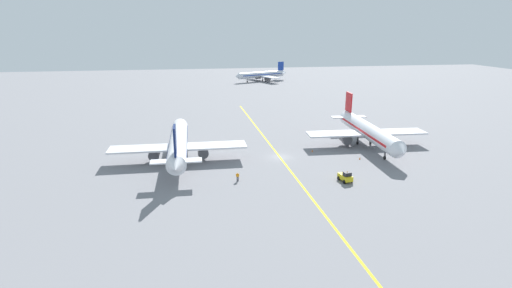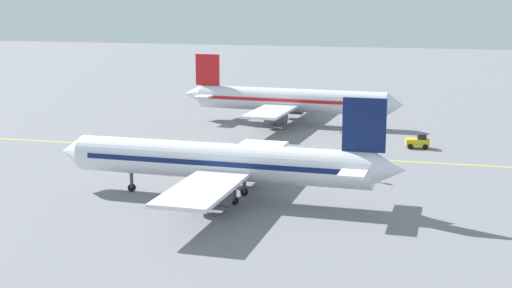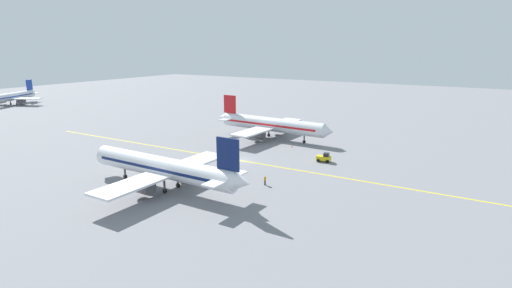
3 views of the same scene
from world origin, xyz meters
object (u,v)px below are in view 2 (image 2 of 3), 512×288
(airplane_adjacent_stand, at_px, (288,100))
(airplane_at_gate, at_px, (224,162))
(traffic_cone_mid_apron, at_px, (282,140))
(ground_crew_worker, at_px, (377,174))
(traffic_cone_near_nose, at_px, (340,131))
(baggage_tug_white, at_px, (418,141))

(airplane_adjacent_stand, bearing_deg, airplane_at_gate, -175.81)
(airplane_adjacent_stand, xyz_separation_m, traffic_cone_mid_apron, (-13.95, -2.19, -3.43))
(airplane_adjacent_stand, height_order, ground_crew_worker, airplane_adjacent_stand)
(ground_crew_worker, xyz_separation_m, traffic_cone_mid_apron, (18.83, 14.89, -0.63))
(traffic_cone_near_nose, relative_size, traffic_cone_mid_apron, 1.00)
(baggage_tug_white, relative_size, traffic_cone_near_nose, 5.83)
(airplane_at_gate, relative_size, traffic_cone_near_nose, 64.45)
(ground_crew_worker, bearing_deg, traffic_cone_mid_apron, 38.33)
(baggage_tug_white, height_order, traffic_cone_near_nose, baggage_tug_white)
(ground_crew_worker, bearing_deg, airplane_at_gate, 127.12)
(ground_crew_worker, height_order, traffic_cone_near_nose, ground_crew_worker)
(airplane_adjacent_stand, bearing_deg, ground_crew_worker, -152.48)
(baggage_tug_white, height_order, ground_crew_worker, baggage_tug_white)
(ground_crew_worker, distance_m, traffic_cone_near_nose, 28.24)
(traffic_cone_near_nose, bearing_deg, airplane_adjacent_stand, 58.05)
(ground_crew_worker, bearing_deg, traffic_cone_near_nose, 16.37)
(traffic_cone_near_nose, height_order, traffic_cone_mid_apron, same)
(airplane_adjacent_stand, distance_m, ground_crew_worker, 37.06)
(airplane_adjacent_stand, bearing_deg, baggage_tug_white, -123.46)
(airplane_adjacent_stand, xyz_separation_m, traffic_cone_near_nose, (-5.68, -9.11, -3.43))
(traffic_cone_mid_apron, bearing_deg, airplane_at_gate, -178.08)
(ground_crew_worker, bearing_deg, airplane_adjacent_stand, 27.52)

